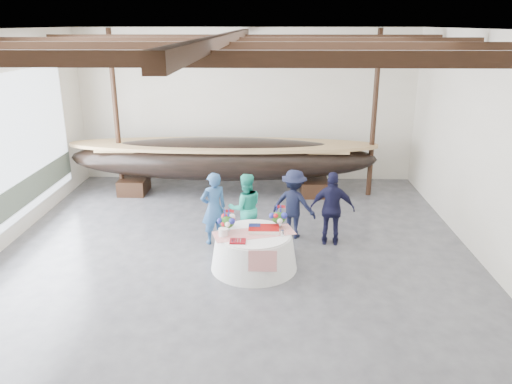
{
  "coord_description": "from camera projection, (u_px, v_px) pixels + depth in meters",
  "views": [
    {
      "loc": [
        0.7,
        -8.92,
        4.61
      ],
      "look_at": [
        0.41,
        1.4,
        1.1
      ],
      "focal_mm": 35.0,
      "sensor_mm": 36.0,
      "label": 1
    }
  ],
  "objects": [
    {
      "name": "guest_man_right",
      "position": [
        332.0,
        209.0,
        10.73
      ],
      "size": [
        1.0,
        0.52,
        1.63
      ],
      "primitive_type": "imported",
      "rotation": [
        0.0,
        0.0,
        3.01
      ],
      "color": "black",
      "rests_on": "ground"
    },
    {
      "name": "wall_back",
      "position": [
        247.0,
        106.0,
        14.9
      ],
      "size": [
        10.0,
        0.02,
        4.5
      ],
      "primitive_type": "cube",
      "color": "silver",
      "rests_on": "ground"
    },
    {
      "name": "tabletop_items",
      "position": [
        252.0,
        223.0,
        9.79
      ],
      "size": [
        1.67,
        1.03,
        0.4
      ],
      "color": "#B71215",
      "rests_on": "banquet_table"
    },
    {
      "name": "floor",
      "position": [
        234.0,
        267.0,
        9.94
      ],
      "size": [
        10.0,
        12.0,
        0.01
      ],
      "primitive_type": "cube",
      "color": "#3D3D42",
      "rests_on": "ground"
    },
    {
      "name": "guest_woman_teal",
      "position": [
        245.0,
        208.0,
        10.87
      ],
      "size": [
        0.88,
        0.76,
        1.56
      ],
      "primitive_type": "imported",
      "rotation": [
        0.0,
        0.0,
        3.39
      ],
      "color": "#21AA8F",
      "rests_on": "ground"
    },
    {
      "name": "guest_man_left",
      "position": [
        294.0,
        204.0,
        11.11
      ],
      "size": [
        1.16,
        0.94,
        1.57
      ],
      "primitive_type": "imported",
      "rotation": [
        0.0,
        0.0,
        2.72
      ],
      "color": "black",
      "rests_on": "ground"
    },
    {
      "name": "pavilion_structure",
      "position": [
        233.0,
        57.0,
        9.4
      ],
      "size": [
        9.8,
        11.76,
        4.5
      ],
      "color": "black",
      "rests_on": "ground"
    },
    {
      "name": "open_bay",
      "position": [
        0.0,
        163.0,
        10.44
      ],
      "size": [
        0.03,
        7.0,
        3.2
      ],
      "color": "silver",
      "rests_on": "ground"
    },
    {
      "name": "longboat_display",
      "position": [
        223.0,
        159.0,
        13.9
      ],
      "size": [
        8.56,
        1.71,
        1.6
      ],
      "color": "black",
      "rests_on": "ground"
    },
    {
      "name": "ceiling",
      "position": [
        230.0,
        30.0,
        8.5
      ],
      "size": [
        10.0,
        12.0,
        0.01
      ],
      "primitive_type": "cube",
      "color": "white",
      "rests_on": "wall_back"
    },
    {
      "name": "wall_right",
      "position": [
        505.0,
        159.0,
        9.09
      ],
      "size": [
        0.02,
        12.0,
        4.5
      ],
      "primitive_type": "cube",
      "color": "silver",
      "rests_on": "ground"
    },
    {
      "name": "wall_front",
      "position": [
        169.0,
        373.0,
        3.54
      ],
      "size": [
        10.0,
        0.02,
        4.5
      ],
      "primitive_type": "cube",
      "color": "silver",
      "rests_on": "ground"
    },
    {
      "name": "guest_woman_blue",
      "position": [
        214.0,
        208.0,
        10.79
      ],
      "size": [
        0.7,
        0.61,
        1.61
      ],
      "primitive_type": "imported",
      "rotation": [
        0.0,
        0.0,
        3.63
      ],
      "color": "navy",
      "rests_on": "ground"
    },
    {
      "name": "banquet_table",
      "position": [
        254.0,
        250.0,
        9.81
      ],
      "size": [
        1.7,
        1.7,
        0.73
      ],
      "color": "white",
      "rests_on": "ground"
    }
  ]
}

